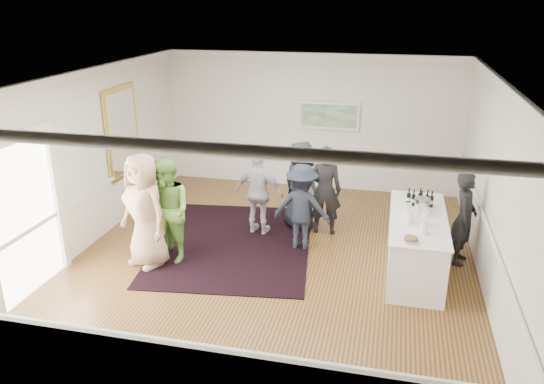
% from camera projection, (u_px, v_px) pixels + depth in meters
% --- Properties ---
extents(floor, '(8.00, 8.00, 0.00)m').
position_uv_depth(floor, '(273.00, 259.00, 9.44)').
color(floor, brown).
rests_on(floor, ground).
extents(ceiling, '(7.00, 8.00, 0.02)m').
position_uv_depth(ceiling, '(274.00, 77.00, 8.33)').
color(ceiling, white).
rests_on(ceiling, wall_back).
extents(wall_left, '(0.02, 8.00, 3.20)m').
position_uv_depth(wall_left, '(86.00, 160.00, 9.63)').
color(wall_left, white).
rests_on(wall_left, floor).
extents(wall_right, '(0.02, 8.00, 3.20)m').
position_uv_depth(wall_right, '(495.00, 190.00, 8.14)').
color(wall_right, white).
rests_on(wall_right, floor).
extents(wall_back, '(7.00, 0.02, 3.20)m').
position_uv_depth(wall_back, '(312.00, 122.00, 12.54)').
color(wall_back, white).
rests_on(wall_back, floor).
extents(wall_front, '(7.00, 0.02, 3.20)m').
position_uv_depth(wall_front, '(182.00, 297.00, 5.23)').
color(wall_front, white).
rests_on(wall_front, floor).
extents(wainscoting, '(7.00, 8.00, 1.00)m').
position_uv_depth(wainscoting, '(274.00, 233.00, 9.27)').
color(wainscoting, white).
rests_on(wainscoting, floor).
extents(mirror, '(0.05, 1.25, 1.85)m').
position_uv_depth(mirror, '(122.00, 132.00, 10.74)').
color(mirror, gold).
rests_on(mirror, wall_left).
extents(doorway, '(0.10, 1.78, 2.56)m').
position_uv_depth(doorway, '(22.00, 207.00, 7.95)').
color(doorway, white).
rests_on(doorway, wall_left).
extents(landscape_painting, '(1.44, 0.06, 0.66)m').
position_uv_depth(landscape_painting, '(328.00, 116.00, 12.34)').
color(landscape_painting, white).
rests_on(landscape_painting, wall_back).
extents(area_rug, '(3.27, 4.04, 0.02)m').
position_uv_depth(area_rug, '(234.00, 243.00, 10.01)').
color(area_rug, black).
rests_on(area_rug, floor).
extents(serving_table, '(0.92, 2.43, 0.98)m').
position_uv_depth(serving_table, '(416.00, 244.00, 8.87)').
color(serving_table, white).
rests_on(serving_table, floor).
extents(bartender, '(0.50, 0.67, 1.65)m').
position_uv_depth(bartender, '(464.00, 218.00, 9.05)').
color(bartender, black).
rests_on(bartender, floor).
extents(guest_tan, '(1.15, 0.98, 2.00)m').
position_uv_depth(guest_tan, '(144.00, 211.00, 8.92)').
color(guest_tan, tan).
rests_on(guest_tan, floor).
extents(guest_green, '(1.14, 1.09, 1.85)m').
position_uv_depth(guest_green, '(168.00, 211.00, 9.11)').
color(guest_green, '#78C04D').
rests_on(guest_green, floor).
extents(guest_lilac, '(1.04, 0.56, 1.68)m').
position_uv_depth(guest_lilac, '(259.00, 193.00, 10.20)').
color(guest_lilac, silver).
rests_on(guest_lilac, floor).
extents(guest_dark_a, '(1.05, 0.62, 1.61)m').
position_uv_depth(guest_dark_a, '(302.00, 207.00, 9.60)').
color(guest_dark_a, '#1C232F').
rests_on(guest_dark_a, floor).
extents(guest_dark_b, '(0.66, 0.45, 1.76)m').
position_uv_depth(guest_dark_b, '(325.00, 190.00, 10.19)').
color(guest_dark_b, black).
rests_on(guest_dark_b, floor).
extents(guest_navy, '(1.03, 0.95, 1.77)m').
position_uv_depth(guest_navy, '(301.00, 185.00, 10.46)').
color(guest_navy, '#1C232F').
rests_on(guest_navy, floor).
extents(wine_bottles, '(0.45, 0.21, 0.31)m').
position_uv_depth(wine_bottles, '(420.00, 197.00, 9.12)').
color(wine_bottles, black).
rests_on(wine_bottles, serving_table).
extents(juice_pitchers, '(0.38, 0.73, 0.24)m').
position_uv_depth(juice_pitchers, '(417.00, 218.00, 8.37)').
color(juice_pitchers, '#80AE3E').
rests_on(juice_pitchers, serving_table).
extents(ice_bucket, '(0.26, 0.26, 0.25)m').
position_uv_depth(ice_bucket, '(422.00, 206.00, 8.85)').
color(ice_bucket, silver).
rests_on(ice_bucket, serving_table).
extents(nut_bowl, '(0.23, 0.23, 0.07)m').
position_uv_depth(nut_bowl, '(411.00, 240.00, 7.81)').
color(nut_bowl, white).
rests_on(nut_bowl, serving_table).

